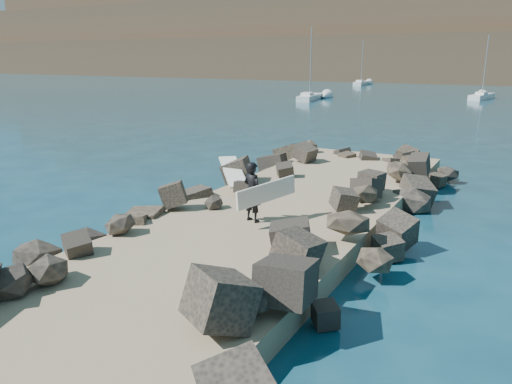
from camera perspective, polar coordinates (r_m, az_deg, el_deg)
ground at (r=15.13m, az=1.84°, el=-4.62°), size 800.00×800.00×0.00m
jetty at (r=13.38m, az=-2.09°, el=-5.95°), size 6.00×26.00×0.60m
riprap_left at (r=15.30m, az=-10.48°, el=-2.67°), size 2.60×22.00×1.00m
riprap_right at (r=12.61m, az=10.55°, el=-6.59°), size 2.60×22.00×1.00m
surfboard_resting at (r=17.90m, az=-2.66°, el=1.99°), size 2.19×2.37×0.09m
surfer_with_board at (r=13.96m, az=-0.18°, el=0.00°), size 1.21×2.02×1.72m
sailboat_e at (r=97.53m, az=11.89°, el=12.07°), size 2.08×6.87×8.19m
sailboat_a at (r=62.54m, az=6.14°, el=10.73°), size 2.78×7.41×8.72m
sailboat_b at (r=69.12m, az=24.39°, el=9.91°), size 2.59×6.60×7.85m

